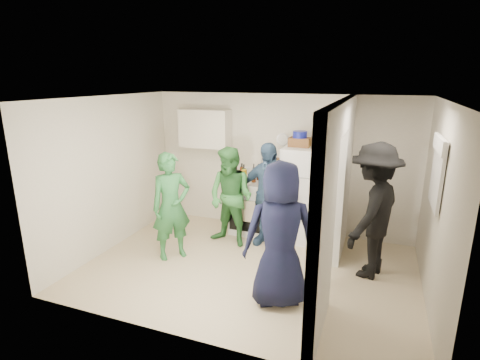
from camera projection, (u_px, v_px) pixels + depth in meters
name	position (u px, v px, depth m)	size (l,w,h in m)	color
floor	(248.00, 269.00, 5.61)	(4.80, 4.80, 0.00)	#C1AE88
wall_back	(280.00, 164.00, 6.81)	(4.80, 4.80, 0.00)	silver
wall_front	(193.00, 235.00, 3.74)	(4.80, 4.80, 0.00)	silver
wall_left	(110.00, 174.00, 6.09)	(3.40, 3.40, 0.00)	silver
wall_right	(438.00, 209.00, 4.46)	(3.40, 3.40, 0.00)	silver
ceiling	(249.00, 99.00, 4.94)	(4.80, 4.80, 0.00)	white
partition_pier_back	(344.00, 178.00, 5.86)	(0.12, 1.20, 2.50)	silver
partition_pier_front	(323.00, 229.00, 3.88)	(0.12, 1.20, 2.50)	silver
partition_header	(341.00, 117.00, 4.59)	(0.12, 1.00, 0.40)	silver
stove	(254.00, 207.00, 6.84)	(0.81, 0.68, 0.97)	white
upper_cabinet	(205.00, 128.00, 6.96)	(0.95, 0.34, 0.70)	silver
fridge	(303.00, 195.00, 6.42)	(0.68, 0.66, 1.65)	white
wicker_basket	(300.00, 142.00, 6.26)	(0.35, 0.25, 0.15)	brown
blue_bowl	(300.00, 134.00, 6.23)	(0.24, 0.24, 0.11)	navy
yellow_cup_stack_top	(318.00, 142.00, 6.01)	(0.09, 0.09, 0.25)	#F9AE14
wall_clock	(283.00, 140.00, 6.66)	(0.22, 0.22, 0.03)	white
spice_shelf	(279.00, 159.00, 6.74)	(0.35, 0.08, 0.03)	olive
nook_window	(439.00, 173.00, 4.54)	(0.03, 0.70, 0.80)	black
nook_window_frame	(438.00, 173.00, 4.55)	(0.04, 0.76, 0.86)	white
nook_valance	(439.00, 144.00, 4.46)	(0.04, 0.82, 0.18)	white
yellow_cup_stack_stove	(244.00, 177.00, 6.52)	(0.09, 0.09, 0.25)	yellow
red_cup	(263.00, 182.00, 6.44)	(0.09, 0.09, 0.12)	red
person_green_left	(171.00, 206.00, 5.78)	(0.62, 0.40, 1.69)	#2D7037
person_green_center	(231.00, 197.00, 6.23)	(0.82, 0.64, 1.68)	#38803B
person_denim	(267.00, 195.00, 6.23)	(1.03, 0.43, 1.76)	#3B5B82
person_navy	(280.00, 235.00, 4.55)	(0.90, 0.58, 1.84)	black
person_nook	(373.00, 211.00, 5.22)	(1.25, 0.72, 1.94)	black
bottle_a	(242.00, 171.00, 6.88)	(0.07, 0.07, 0.28)	brown
bottle_b	(244.00, 173.00, 6.66)	(0.08, 0.08, 0.31)	#194717
bottle_c	(254.00, 171.00, 6.84)	(0.06, 0.06, 0.28)	silver
bottle_d	(254.00, 175.00, 6.61)	(0.08, 0.08, 0.27)	#5A290F
bottle_e	(263.00, 171.00, 6.78)	(0.06, 0.06, 0.30)	#9CA7AD
bottle_f	(266.00, 174.00, 6.62)	(0.08, 0.08, 0.28)	#12321C
bottle_g	(272.00, 173.00, 6.73)	(0.07, 0.07, 0.26)	olive
bottle_h	(236.00, 174.00, 6.67)	(0.08, 0.08, 0.27)	#AEB6BB
bottle_i	(258.00, 172.00, 6.76)	(0.06, 0.06, 0.29)	#521F0E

